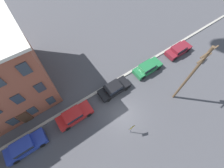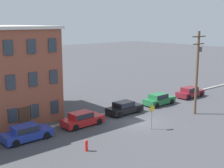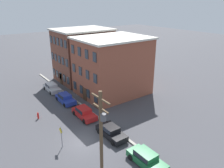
{
  "view_description": "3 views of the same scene",
  "coord_description": "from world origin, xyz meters",
  "px_view_note": "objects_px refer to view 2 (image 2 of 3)",
  "views": [
    {
      "loc": [
        -4.86,
        -4.51,
        18.32
      ],
      "look_at": [
        -0.28,
        2.05,
        4.81
      ],
      "focal_mm": 24.0,
      "sensor_mm": 36.0,
      "label": 1
    },
    {
      "loc": [
        -22.69,
        -21.81,
        10.37
      ],
      "look_at": [
        0.53,
        5.04,
        3.27
      ],
      "focal_mm": 50.0,
      "sensor_mm": 36.0,
      "label": 2
    },
    {
      "loc": [
        19.28,
        -9.95,
        15.5
      ],
      "look_at": [
        1.6,
        2.99,
        7.16
      ],
      "focal_mm": 35.0,
      "sensor_mm": 36.0,
      "label": 3
    }
  ],
  "objects_px": {
    "car_maroon": "(190,92)",
    "caution_sign": "(152,113)",
    "car_blue": "(26,132)",
    "fire_hydrant": "(86,145)",
    "car_black": "(124,107)",
    "car_red": "(82,119)",
    "car_green": "(159,99)",
    "utility_pole": "(197,68)"
  },
  "relations": [
    {
      "from": "car_maroon",
      "to": "caution_sign",
      "type": "relative_size",
      "value": 1.71
    },
    {
      "from": "car_blue",
      "to": "fire_hydrant",
      "type": "bearing_deg",
      "value": -63.92
    },
    {
      "from": "car_black",
      "to": "fire_hydrant",
      "type": "height_order",
      "value": "car_black"
    },
    {
      "from": "car_red",
      "to": "car_black",
      "type": "bearing_deg",
      "value": 2.66
    },
    {
      "from": "car_green",
      "to": "caution_sign",
      "type": "relative_size",
      "value": 1.71
    },
    {
      "from": "car_maroon",
      "to": "caution_sign",
      "type": "xyz_separation_m",
      "value": [
        -14.07,
        -5.51,
        0.95
      ]
    },
    {
      "from": "car_red",
      "to": "caution_sign",
      "type": "relative_size",
      "value": 1.71
    },
    {
      "from": "car_green",
      "to": "fire_hydrant",
      "type": "bearing_deg",
      "value": -159.81
    },
    {
      "from": "car_red",
      "to": "car_black",
      "type": "relative_size",
      "value": 1.0
    },
    {
      "from": "car_green",
      "to": "caution_sign",
      "type": "bearing_deg",
      "value": -143.5
    },
    {
      "from": "car_blue",
      "to": "utility_pole",
      "type": "relative_size",
      "value": 0.47
    },
    {
      "from": "car_black",
      "to": "fire_hydrant",
      "type": "xyz_separation_m",
      "value": [
        -9.56,
        -5.72,
        -0.27
      ]
    },
    {
      "from": "car_red",
      "to": "car_green",
      "type": "bearing_deg",
      "value": 1.43
    },
    {
      "from": "car_maroon",
      "to": "caution_sign",
      "type": "height_order",
      "value": "caution_sign"
    },
    {
      "from": "car_red",
      "to": "car_maroon",
      "type": "distance_m",
      "value": 18.56
    },
    {
      "from": "car_black",
      "to": "car_maroon",
      "type": "bearing_deg",
      "value": -0.67
    },
    {
      "from": "car_red",
      "to": "car_maroon",
      "type": "relative_size",
      "value": 1.0
    },
    {
      "from": "car_maroon",
      "to": "fire_hydrant",
      "type": "relative_size",
      "value": 4.58
    },
    {
      "from": "utility_pole",
      "to": "fire_hydrant",
      "type": "distance_m",
      "value": 16.39
    },
    {
      "from": "car_green",
      "to": "utility_pole",
      "type": "height_order",
      "value": "utility_pole"
    },
    {
      "from": "utility_pole",
      "to": "caution_sign",
      "type": "bearing_deg",
      "value": -177.74
    },
    {
      "from": "car_red",
      "to": "car_maroon",
      "type": "height_order",
      "value": "same"
    },
    {
      "from": "car_maroon",
      "to": "utility_pole",
      "type": "bearing_deg",
      "value": -140.53
    },
    {
      "from": "car_red",
      "to": "car_green",
      "type": "distance_m",
      "value": 12.16
    },
    {
      "from": "car_red",
      "to": "fire_hydrant",
      "type": "bearing_deg",
      "value": -122.34
    },
    {
      "from": "car_green",
      "to": "fire_hydrant",
      "type": "relative_size",
      "value": 4.58
    },
    {
      "from": "caution_sign",
      "to": "fire_hydrant",
      "type": "bearing_deg",
      "value": -179.57
    },
    {
      "from": "car_blue",
      "to": "fire_hydrant",
      "type": "height_order",
      "value": "car_blue"
    },
    {
      "from": "car_green",
      "to": "car_maroon",
      "type": "relative_size",
      "value": 1.0
    },
    {
      "from": "car_blue",
      "to": "car_red",
      "type": "relative_size",
      "value": 1.0
    },
    {
      "from": "car_black",
      "to": "fire_hydrant",
      "type": "bearing_deg",
      "value": -149.13
    },
    {
      "from": "utility_pole",
      "to": "car_black",
      "type": "bearing_deg",
      "value": 138.79
    },
    {
      "from": "car_red",
      "to": "utility_pole",
      "type": "bearing_deg",
      "value": -22.5
    },
    {
      "from": "car_blue",
      "to": "car_red",
      "type": "xyz_separation_m",
      "value": [
        6.08,
        0.04,
        0.0
      ]
    },
    {
      "from": "car_black",
      "to": "fire_hydrant",
      "type": "relative_size",
      "value": 4.58
    },
    {
      "from": "car_black",
      "to": "car_green",
      "type": "distance_m",
      "value": 6.04
    },
    {
      "from": "car_red",
      "to": "fire_hydrant",
      "type": "xyz_separation_m",
      "value": [
        -3.44,
        -5.43,
        -0.27
      ]
    },
    {
      "from": "car_blue",
      "to": "utility_pole",
      "type": "xyz_separation_m",
      "value": [
        18.31,
        -5.03,
        4.52
      ]
    },
    {
      "from": "car_green",
      "to": "car_blue",
      "type": "bearing_deg",
      "value": -178.91
    },
    {
      "from": "fire_hydrant",
      "to": "car_black",
      "type": "bearing_deg",
      "value": 30.87
    },
    {
      "from": "car_blue",
      "to": "car_red",
      "type": "distance_m",
      "value": 6.08
    },
    {
      "from": "car_maroon",
      "to": "car_black",
      "type": "bearing_deg",
      "value": 179.33
    }
  ]
}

